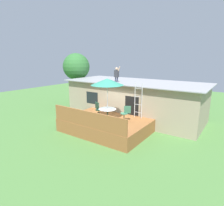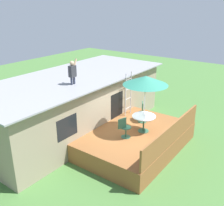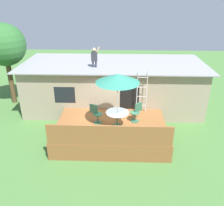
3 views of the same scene
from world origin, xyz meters
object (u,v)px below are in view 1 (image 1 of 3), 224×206
(patio_chair_right, at_px, (125,114))
(backyard_tree, at_px, (76,67))
(patio_umbrella, at_px, (107,82))
(step_ladder, at_px, (138,101))
(patio_chair_left, at_px, (98,110))
(person_figure, at_px, (117,73))
(patio_table, at_px, (107,111))

(patio_chair_right, height_order, backyard_tree, backyard_tree)
(patio_umbrella, xyz_separation_m, patio_chair_right, (0.89, 0.58, -1.89))
(step_ladder, xyz_separation_m, patio_chair_left, (-2.20, -1.25, -0.64))
(step_ladder, bearing_deg, patio_chair_left, -150.32)
(person_figure, xyz_separation_m, backyard_tree, (-5.43, 1.32, 0.27))
(patio_umbrella, bearing_deg, backyard_tree, 147.75)
(patio_chair_right, bearing_deg, person_figure, -80.06)
(patio_table, distance_m, patio_chair_left, 1.06)
(step_ladder, height_order, patio_chair_left, step_ladder)
(backyard_tree, bearing_deg, patio_table, -32.25)
(backyard_tree, bearing_deg, step_ladder, -18.40)
(person_figure, distance_m, patio_chair_right, 3.84)
(patio_table, height_order, patio_chair_right, patio_chair_right)
(patio_table, distance_m, backyard_tree, 8.25)
(step_ladder, relative_size, person_figure, 1.98)
(patio_table, height_order, step_ladder, step_ladder)
(patio_umbrella, relative_size, patio_chair_left, 2.76)
(step_ladder, relative_size, patio_chair_left, 2.39)
(step_ladder, relative_size, backyard_tree, 0.45)
(step_ladder, distance_m, backyard_tree, 8.53)
(step_ladder, height_order, backyard_tree, backyard_tree)
(patio_table, bearing_deg, person_figure, 113.72)
(patio_table, height_order, person_figure, person_figure)
(patio_chair_left, bearing_deg, step_ladder, 49.15)
(step_ladder, bearing_deg, patio_umbrella, -126.97)
(patio_chair_left, bearing_deg, patio_chair_right, 26.32)
(step_ladder, bearing_deg, backyard_tree, 161.60)
(patio_chair_left, distance_m, backyard_tree, 7.32)
(patio_chair_left, bearing_deg, patio_umbrella, 0.00)
(patio_umbrella, distance_m, person_figure, 3.20)
(patio_umbrella, bearing_deg, patio_table, -45.00)
(patio_umbrella, xyz_separation_m, backyard_tree, (-6.71, 4.23, 0.50))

